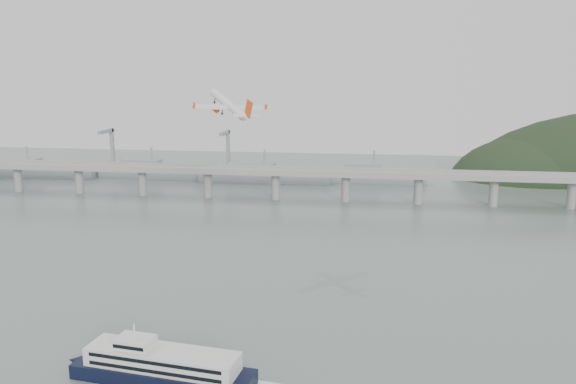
# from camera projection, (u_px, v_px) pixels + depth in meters

# --- Properties ---
(ground) EXTENTS (900.00, 900.00, 0.00)m
(ground) POSITION_uv_depth(u_px,v_px,m) (267.00, 318.00, 205.15)
(ground) COLOR slate
(ground) RESTS_ON ground
(bridge) EXTENTS (800.00, 22.00, 23.90)m
(bridge) POSITION_uv_depth(u_px,v_px,m) (316.00, 176.00, 395.57)
(bridge) COLOR gray
(bridge) RESTS_ON ground
(distant_fleet) EXTENTS (453.00, 60.90, 40.00)m
(distant_fleet) POSITION_uv_depth(u_px,v_px,m) (144.00, 172.00, 482.56)
(distant_fleet) COLOR gray
(distant_fleet) RESTS_ON ground
(ferry) EXTENTS (88.78, 23.21, 16.76)m
(ferry) POSITION_uv_depth(u_px,v_px,m) (163.00, 367.00, 162.17)
(ferry) COLOR black
(ferry) RESTS_ON ground
(airliner) EXTENTS (32.68, 34.43, 16.82)m
(airliner) POSITION_uv_depth(u_px,v_px,m) (229.00, 105.00, 263.30)
(airliner) COLOR white
(airliner) RESTS_ON ground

